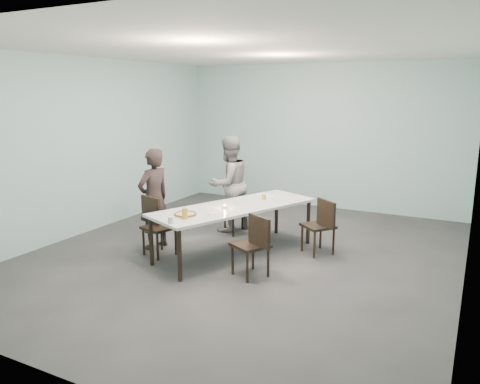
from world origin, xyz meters
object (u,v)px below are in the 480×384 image
at_px(water_tumbler, 171,220).
at_px(chair_near_right, 254,241).
at_px(amber_tumbler, 264,197).
at_px(diner_far, 229,184).
at_px(pizza, 185,214).
at_px(tealight, 225,207).
at_px(diner_near, 154,199).
at_px(chair_far_left, 236,204).
at_px(side_plate, 214,213).
at_px(table, 235,209).
at_px(chair_near_left, 156,222).
at_px(chair_far_right, 321,223).
at_px(beer_glass, 185,214).

bearing_deg(water_tumbler, chair_near_right, 28.21).
bearing_deg(amber_tumbler, diner_far, 152.02).
bearing_deg(pizza, tealight, 65.57).
height_order(diner_near, water_tumbler, diner_near).
distance_m(chair_far_left, side_plate, 1.65).
bearing_deg(diner_near, amber_tumbler, 133.82).
height_order(table, water_tumbler, water_tumbler).
xyz_separation_m(chair_near_left, pizza, (0.72, -0.26, 0.27)).
bearing_deg(chair_far_left, pizza, -47.26).
xyz_separation_m(table, diner_far, (-0.68, 1.05, 0.14)).
xyz_separation_m(chair_far_right, diner_near, (-2.42, -0.88, 0.29)).
distance_m(chair_near_right, water_tumbler, 1.11).
relative_size(chair_far_left, beer_glass, 5.80).
relative_size(chair_near_left, water_tumbler, 9.67).
relative_size(chair_near_right, diner_far, 0.52).
relative_size(chair_near_left, beer_glass, 5.80).
height_order(chair_far_right, diner_near, diner_near).
xyz_separation_m(chair_far_right, amber_tumbler, (-0.96, 0.03, 0.29)).
height_order(chair_far_left, diner_far, diner_far).
distance_m(pizza, beer_glass, 0.19).
xyz_separation_m(chair_near_right, chair_far_right, (0.51, 1.27, 0.00)).
distance_m(table, amber_tumbler, 0.62).
bearing_deg(chair_near_right, beer_glass, 43.38).
relative_size(diner_far, beer_glass, 11.16).
height_order(table, side_plate, side_plate).
height_order(chair_far_right, beer_glass, beer_glass).
bearing_deg(beer_glass, water_tumbler, -99.22).
xyz_separation_m(chair_near_right, beer_glass, (-0.91, -0.25, 0.32)).
bearing_deg(diner_near, pizza, 74.03).
height_order(diner_far, water_tumbler, diner_far).
bearing_deg(chair_far_right, amber_tumbler, 36.15).
bearing_deg(diner_near, chair_near_left, 52.85).
distance_m(diner_far, pizza, 1.90).
xyz_separation_m(beer_glass, tealight, (0.18, 0.77, -0.05)).
height_order(table, chair_near_left, chair_near_left).
height_order(side_plate, beer_glass, beer_glass).
bearing_deg(diner_far, chair_near_right, 60.76).
bearing_deg(diner_near, chair_near_right, 90.58).
xyz_separation_m(chair_near_right, tealight, (-0.73, 0.52, 0.27)).
distance_m(chair_far_right, beer_glass, 2.10).
relative_size(pizza, amber_tumbler, 4.25).
relative_size(chair_near_left, diner_far, 0.52).
bearing_deg(chair_near_right, tealight, -7.56).
height_order(chair_near_right, side_plate, chair_near_right).
bearing_deg(water_tumbler, diner_near, 137.12).
bearing_deg(chair_near_right, chair_far_right, -83.81).
xyz_separation_m(chair_far_right, pizza, (-1.51, -1.37, 0.27)).
bearing_deg(diner_far, chair_near_left, 10.32).
bearing_deg(diner_near, chair_far_left, 163.57).
xyz_separation_m(diner_far, pizza, (0.34, -1.87, -0.07)).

